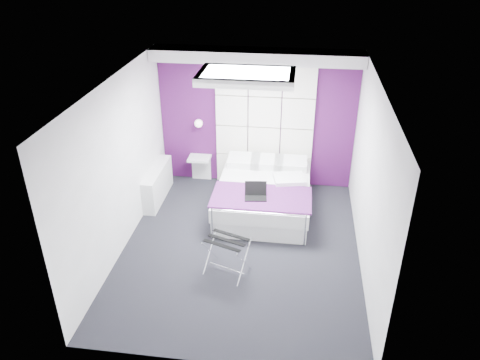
# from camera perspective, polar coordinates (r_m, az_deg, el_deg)

# --- Properties ---
(floor) EXTENTS (4.40, 4.40, 0.00)m
(floor) POSITION_cam_1_polar(r_m,az_deg,el_deg) (7.33, 0.10, -8.28)
(floor) COLOR black
(floor) RESTS_ON ground
(ceiling) EXTENTS (4.40, 4.40, 0.00)m
(ceiling) POSITION_cam_1_polar(r_m,az_deg,el_deg) (6.14, 0.12, 11.55)
(ceiling) COLOR white
(ceiling) RESTS_ON wall_back
(wall_back) EXTENTS (3.60, 0.00, 3.60)m
(wall_back) POSITION_cam_1_polar(r_m,az_deg,el_deg) (8.63, 2.04, 7.49)
(wall_back) COLOR silver
(wall_back) RESTS_ON floor
(wall_left) EXTENTS (0.00, 4.40, 4.40)m
(wall_left) POSITION_cam_1_polar(r_m,az_deg,el_deg) (7.08, -14.51, 1.63)
(wall_left) COLOR silver
(wall_left) RESTS_ON floor
(wall_right) EXTENTS (0.00, 4.40, 4.40)m
(wall_right) POSITION_cam_1_polar(r_m,az_deg,el_deg) (6.67, 15.61, -0.23)
(wall_right) COLOR silver
(wall_right) RESTS_ON floor
(accent_wall) EXTENTS (3.58, 0.02, 2.58)m
(accent_wall) POSITION_cam_1_polar(r_m,az_deg,el_deg) (8.62, 2.03, 7.47)
(accent_wall) COLOR #420F44
(accent_wall) RESTS_ON wall_back
(soffit) EXTENTS (3.58, 0.50, 0.20)m
(soffit) POSITION_cam_1_polar(r_m,az_deg,el_deg) (8.04, 2.00, 14.87)
(soffit) COLOR silver
(soffit) RESTS_ON wall_back
(headboard) EXTENTS (1.80, 0.08, 2.30)m
(headboard) POSITION_cam_1_polar(r_m,az_deg,el_deg) (8.61, 2.98, 6.49)
(headboard) COLOR white
(headboard) RESTS_ON wall_back
(skylight) EXTENTS (1.36, 0.86, 0.12)m
(skylight) POSITION_cam_1_polar(r_m,az_deg,el_deg) (6.73, 0.80, 12.61)
(skylight) COLOR white
(skylight) RESTS_ON ceiling
(wall_lamp) EXTENTS (0.15, 0.15, 0.15)m
(wall_lamp) POSITION_cam_1_polar(r_m,az_deg,el_deg) (8.69, -5.02, 6.98)
(wall_lamp) COLOR white
(wall_lamp) RESTS_ON wall_back
(radiator) EXTENTS (0.22, 1.20, 0.60)m
(radiator) POSITION_cam_1_polar(r_m,az_deg,el_deg) (8.57, -10.01, -0.48)
(radiator) COLOR silver
(radiator) RESTS_ON floor
(bed) EXTENTS (1.61, 1.94, 0.69)m
(bed) POSITION_cam_1_polar(r_m,az_deg,el_deg) (8.12, 2.90, -1.88)
(bed) COLOR silver
(bed) RESTS_ON floor
(nightstand) EXTENTS (0.42, 0.33, 0.05)m
(nightstand) POSITION_cam_1_polar(r_m,az_deg,el_deg) (8.94, -4.97, 2.66)
(nightstand) COLOR silver
(nightstand) RESTS_ON wall_back
(luggage_rack) EXTENTS (0.57, 0.42, 0.56)m
(luggage_rack) POSITION_cam_1_polar(r_m,az_deg,el_deg) (6.71, -1.62, -9.24)
(luggage_rack) COLOR silver
(luggage_rack) RESTS_ON floor
(laptop) EXTENTS (0.35, 0.25, 0.25)m
(laptop) POSITION_cam_1_polar(r_m,az_deg,el_deg) (7.54, 1.96, -1.65)
(laptop) COLOR black
(laptop) RESTS_ON bed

